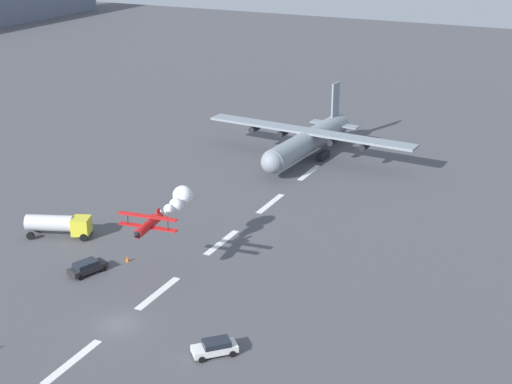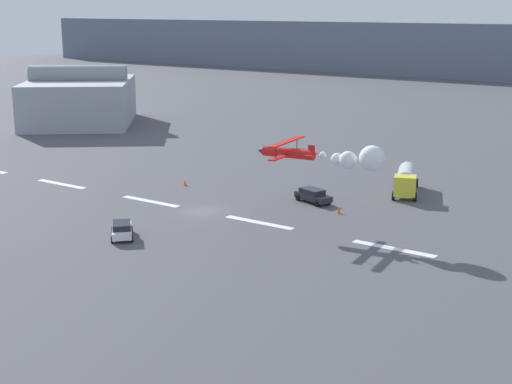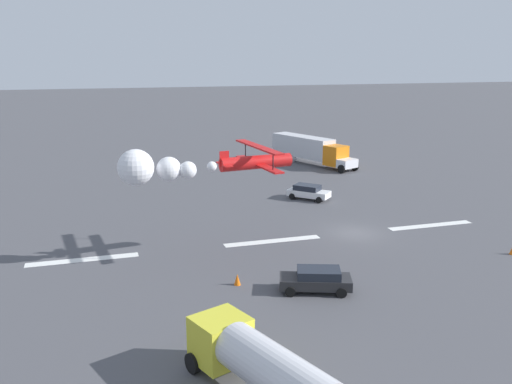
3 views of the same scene
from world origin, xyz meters
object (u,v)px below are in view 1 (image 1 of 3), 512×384
object	(u,v)px
cargo_transport_plane	(306,141)
stunt_biplane_red	(172,205)
fuel_tanker_truck	(59,224)
followme_car_yellow	(215,347)
traffic_cone_far	(127,259)
airport_staff_sedan	(87,267)

from	to	relation	value
cargo_transport_plane	stunt_biplane_red	distance (m)	42.04
cargo_transport_plane	stunt_biplane_red	world-z (taller)	cargo_transport_plane
cargo_transport_plane	fuel_tanker_truck	xyz separation A→B (m)	(-42.56, 16.67, -1.54)
cargo_transport_plane	fuel_tanker_truck	size ratio (longest dim) A/B	4.34
followme_car_yellow	traffic_cone_far	bearing A→B (deg)	56.52
followme_car_yellow	stunt_biplane_red	bearing A→B (deg)	42.54
cargo_transport_plane	airport_staff_sedan	distance (m)	49.86
fuel_tanker_truck	followme_car_yellow	distance (m)	34.56
stunt_biplane_red	traffic_cone_far	bearing A→B (deg)	120.83
fuel_tanker_truck	airport_staff_sedan	world-z (taller)	fuel_tanker_truck
cargo_transport_plane	followme_car_yellow	bearing A→B (deg)	-165.79
stunt_biplane_red	airport_staff_sedan	xyz separation A→B (m)	(-7.45, 7.25, -6.35)
fuel_tanker_truck	followme_car_yellow	xyz separation A→B (m)	(-14.84, -31.20, -0.92)
cargo_transport_plane	airport_staff_sedan	bearing A→B (deg)	171.94
airport_staff_sedan	stunt_biplane_red	bearing A→B (deg)	-44.24
followme_car_yellow	traffic_cone_far	size ratio (longest dim) A/B	5.77
stunt_biplane_red	traffic_cone_far	size ratio (longest dim) A/B	17.84
cargo_transport_plane	traffic_cone_far	distance (m)	45.08
followme_car_yellow	traffic_cone_far	xyz separation A→B (m)	(12.64, 19.12, -0.44)
cargo_transport_plane	traffic_cone_far	world-z (taller)	cargo_transport_plane
cargo_transport_plane	followme_car_yellow	size ratio (longest dim) A/B	8.63
traffic_cone_far	followme_car_yellow	bearing A→B (deg)	-123.48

